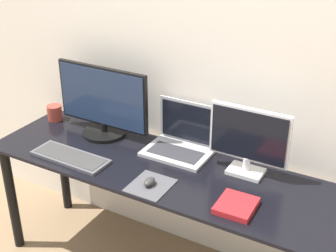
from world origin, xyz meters
TOP-DOWN VIEW (x-y plane):
  - wall_back at (0.00, 0.64)m, footprint 7.00×0.05m
  - desk at (0.00, 0.29)m, footprint 1.86×0.57m
  - monitor_left at (-0.45, 0.44)m, footprint 0.58×0.25m
  - monitor_right at (0.41, 0.44)m, footprint 0.40×0.12m
  - laptop at (0.03, 0.49)m, footprint 0.35×0.25m
  - keyboard at (-0.44, 0.13)m, footprint 0.43×0.16m
  - mousepad at (0.06, 0.11)m, footprint 0.19×0.21m
  - mouse at (0.06, 0.11)m, footprint 0.05×0.07m
  - book at (0.48, 0.15)m, footprint 0.17×0.19m
  - mug at (-0.83, 0.45)m, footprint 0.09×0.09m

SIDE VIEW (x-z plane):
  - desk at x=0.00m, z-range 0.23..0.94m
  - mousepad at x=0.06m, z-range 0.71..0.71m
  - keyboard at x=-0.44m, z-range 0.71..0.72m
  - book at x=0.48m, z-range 0.71..0.73m
  - mouse at x=0.06m, z-range 0.71..0.75m
  - mug at x=-0.83m, z-range 0.71..0.80m
  - laptop at x=0.03m, z-range 0.64..0.90m
  - monitor_right at x=0.41m, z-range 0.72..1.07m
  - monitor_left at x=-0.45m, z-range 0.70..1.10m
  - wall_back at x=0.00m, z-range 0.00..2.50m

